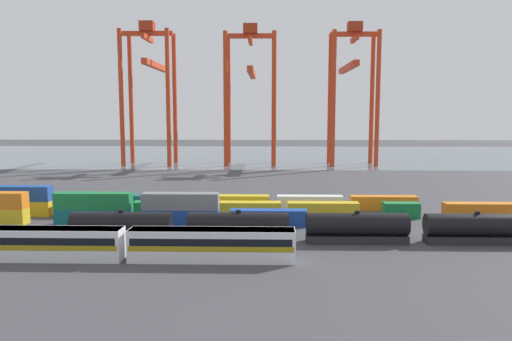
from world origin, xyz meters
The scene contains 27 objects.
ground_plane centered at (0.00, 40.00, 0.00)m, with size 420.00×420.00×0.00m, color #424247.
harbour_water centered at (0.00, 130.45, 0.00)m, with size 400.00×110.00×0.01m, color slate.
passenger_train centered at (-9.21, -19.33, 2.14)m, with size 40.90×3.14×3.90m.
freight_tank_row centered at (12.04, -10.55, 2.14)m, with size 62.78×3.03×4.49m.
shipping_container_0 centered at (-33.80, -0.79, 1.30)m, with size 6.04×2.44×2.60m, color gold.
shipping_container_1 centered at (-33.80, -0.79, 3.90)m, with size 6.04×2.44×2.60m, color orange.
shipping_container_2 centered at (-19.85, -0.79, 1.30)m, with size 12.10×2.44×2.60m, color #146066.
shipping_container_3 centered at (-19.85, -0.79, 3.90)m, with size 12.10×2.44×2.60m, color #197538.
shipping_container_4 centered at (-5.89, -0.79, 1.30)m, with size 12.10×2.44×2.60m, color #1C4299.
shipping_container_5 centered at (-5.89, -0.79, 3.90)m, with size 12.10×2.44×2.60m, color slate.
shipping_container_6 centered at (8.06, -0.79, 1.30)m, with size 12.10×2.44×2.60m, color #1C4299.
shipping_container_7 centered at (-35.76, 5.88, 1.30)m, with size 12.10×2.44×2.60m, color gold.
shipping_container_8 centered at (-35.76, 5.88, 3.90)m, with size 12.10×2.44×2.60m, color #1C4299.
shipping_container_9 centered at (-22.47, 5.88, 1.30)m, with size 12.10×2.44×2.60m, color orange.
shipping_container_10 centered at (-9.19, 5.88, 1.30)m, with size 12.10×2.44×2.60m, color #197538.
shipping_container_11 centered at (4.10, 5.88, 1.30)m, with size 12.10×2.44×2.60m, color gold.
shipping_container_12 centered at (17.38, 5.88, 1.30)m, with size 12.10×2.44×2.60m, color gold.
shipping_container_13 centered at (30.67, 5.88, 1.30)m, with size 6.04×2.44×2.60m, color #197538.
shipping_container_14 centered at (43.95, 5.88, 1.30)m, with size 12.10×2.44×2.60m, color orange.
shipping_container_15 centered at (-25.06, 12.54, 1.30)m, with size 12.10×2.44×2.60m, color #1C4299.
shipping_container_16 centered at (-11.48, 12.54, 1.30)m, with size 12.10×2.44×2.60m, color #146066.
shipping_container_17 centered at (2.10, 12.54, 1.30)m, with size 12.10×2.44×2.60m, color gold.
shipping_container_18 centered at (15.68, 12.54, 1.30)m, with size 12.10×2.44×2.60m, color silver.
shipping_container_19 centered at (29.27, 12.54, 1.30)m, with size 12.10×2.44×2.60m, color orange.
gantry_crane_west centered at (-33.51, 95.60, 29.56)m, with size 17.42×38.22×48.84m.
gantry_crane_central centered at (1.76, 95.57, 28.61)m, with size 17.74×37.82×47.86m.
gantry_crane_east centered at (37.03, 95.34, 28.98)m, with size 16.34×35.16×48.31m.
Camera 1 is at (8.00, -76.18, 17.71)m, focal length 34.08 mm.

